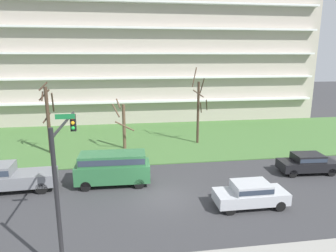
% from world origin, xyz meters
% --- Properties ---
extents(ground, '(160.00, 160.00, 0.00)m').
position_xyz_m(ground, '(0.00, 0.00, 0.00)').
color(ground, '#38383A').
extents(grass_lawn_strip, '(80.00, 16.00, 0.08)m').
position_xyz_m(grass_lawn_strip, '(0.00, 14.00, 0.04)').
color(grass_lawn_strip, '#477238').
rests_on(grass_lawn_strip, ground).
extents(apartment_building, '(49.64, 12.61, 18.65)m').
position_xyz_m(apartment_building, '(0.00, 27.83, 9.32)').
color(apartment_building, '#B2A899').
rests_on(apartment_building, ground).
extents(tree_far_left, '(1.44, 1.27, 6.71)m').
position_xyz_m(tree_far_left, '(-9.35, 10.58, 3.50)').
color(tree_far_left, '#423023').
rests_on(tree_far_left, ground).
extents(tree_left, '(2.09, 1.57, 5.03)m').
position_xyz_m(tree_left, '(-2.50, 10.82, 2.49)').
color(tree_left, brown).
rests_on(tree_left, ground).
extents(tree_center, '(1.92, 1.90, 7.89)m').
position_xyz_m(tree_center, '(5.23, 11.79, 3.69)').
color(tree_center, '#423023').
rests_on(tree_center, ground).
extents(van_green_near_left, '(5.26, 2.16, 2.36)m').
position_xyz_m(van_green_near_left, '(-3.29, 2.50, 1.40)').
color(van_green_near_left, '#2D6B3D').
rests_on(van_green_near_left, ground).
extents(sedan_silver_center_left, '(4.40, 1.80, 1.57)m').
position_xyz_m(sedan_silver_center_left, '(5.11, -2.00, 0.87)').
color(sedan_silver_center_left, '#B7BABF').
rests_on(sedan_silver_center_left, ground).
extents(sedan_black_center_right, '(4.49, 2.05, 1.57)m').
position_xyz_m(sedan_black_center_right, '(11.76, 2.50, 0.87)').
color(sedan_black_center_right, black).
rests_on(sedan_black_center_right, ground).
extents(pickup_gray_near_right, '(5.48, 2.22, 1.95)m').
position_xyz_m(pickup_gray_near_right, '(-10.18, 2.49, 1.02)').
color(pickup_gray_near_right, slate).
rests_on(pickup_gray_near_right, ground).
extents(traffic_signal_mast, '(0.90, 5.33, 6.45)m').
position_xyz_m(traffic_signal_mast, '(-5.10, -4.83, 4.41)').
color(traffic_signal_mast, black).
rests_on(traffic_signal_mast, ground).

